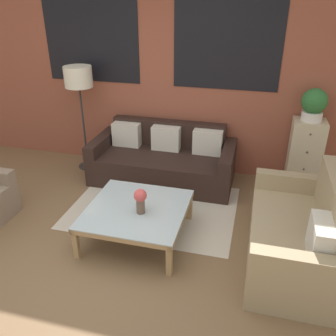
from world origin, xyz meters
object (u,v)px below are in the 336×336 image
(drawer_cabinet, at_px, (304,155))
(potted_plant, at_px, (314,104))
(coffee_table, at_px, (137,212))
(couch_dark, at_px, (163,161))
(settee_vintage, at_px, (298,236))
(floor_lamp, at_px, (79,81))
(flower_vase, at_px, (140,199))

(drawer_cabinet, relative_size, potted_plant, 2.35)
(potted_plant, bearing_deg, coffee_table, -138.18)
(coffee_table, bearing_deg, couch_dark, 93.36)
(settee_vintage, height_order, drawer_cabinet, drawer_cabinet)
(floor_lamp, xyz_separation_m, potted_plant, (3.12, 0.14, -0.13))
(couch_dark, xyz_separation_m, coffee_table, (0.08, -1.38, 0.04))
(coffee_table, distance_m, potted_plant, 2.56)
(coffee_table, bearing_deg, drawer_cabinet, 41.82)
(potted_plant, relative_size, flower_vase, 1.50)
(settee_vintage, xyz_separation_m, potted_plant, (0.15, 1.60, 0.87))
(floor_lamp, height_order, drawer_cabinet, floor_lamp)
(settee_vintage, relative_size, coffee_table, 1.48)
(coffee_table, distance_m, floor_lamp, 2.21)
(potted_plant, xyz_separation_m, flower_vase, (-1.73, -1.68, -0.65))
(couch_dark, relative_size, floor_lamp, 1.29)
(coffee_table, relative_size, floor_lamp, 0.68)
(drawer_cabinet, xyz_separation_m, flower_vase, (-1.73, -1.68, 0.05))
(floor_lamp, relative_size, flower_vase, 5.55)
(couch_dark, distance_m, drawer_cabinet, 1.91)
(settee_vintage, relative_size, potted_plant, 3.74)
(coffee_table, height_order, drawer_cabinet, drawer_cabinet)
(potted_plant, distance_m, flower_vase, 2.50)
(couch_dark, height_order, potted_plant, potted_plant)
(coffee_table, height_order, floor_lamp, floor_lamp)
(settee_vintage, relative_size, flower_vase, 5.61)
(settee_vintage, distance_m, floor_lamp, 3.46)
(settee_vintage, xyz_separation_m, coffee_table, (-1.65, -0.01, 0.02))
(settee_vintage, bearing_deg, floor_lamp, 153.84)
(coffee_table, distance_m, drawer_cabinet, 2.42)
(settee_vintage, bearing_deg, potted_plant, 84.59)
(settee_vintage, bearing_deg, flower_vase, -177.05)
(potted_plant, bearing_deg, flower_vase, -135.83)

